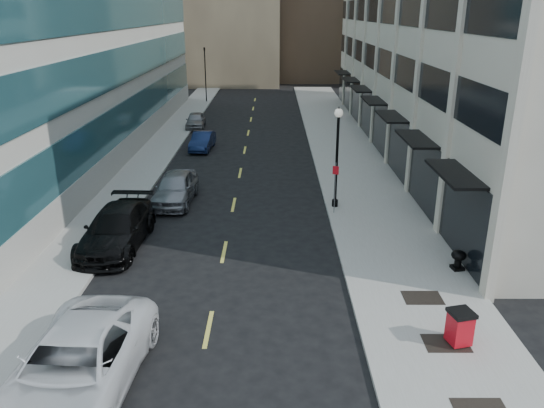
{
  "coord_description": "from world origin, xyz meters",
  "views": [
    {
      "loc": [
        2.16,
        -13.12,
        10.0
      ],
      "look_at": [
        2.11,
        8.57,
        2.03
      ],
      "focal_mm": 35.0,
      "sensor_mm": 36.0,
      "label": 1
    }
  ],
  "objects_px": {
    "traffic_signal": "(204,51)",
    "trash_bin": "(460,326)",
    "car_grey_sedan": "(196,120)",
    "sign_post": "(335,181)",
    "car_black_pickup": "(117,229)",
    "car_white_van": "(76,366)",
    "urn_planter": "(459,258)",
    "car_silver_sedan": "(175,188)",
    "lamppost": "(337,149)",
    "car_blue_sedan": "(202,141)"
  },
  "relations": [
    {
      "from": "traffic_signal",
      "to": "car_silver_sedan",
      "type": "xyz_separation_m",
      "value": [
        2.3,
        -33.63,
        -4.88
      ]
    },
    {
      "from": "traffic_signal",
      "to": "car_grey_sedan",
      "type": "distance_m",
      "value": 14.92
    },
    {
      "from": "car_silver_sedan",
      "to": "car_blue_sedan",
      "type": "bearing_deg",
      "value": 92.28
    },
    {
      "from": "car_grey_sedan",
      "to": "sign_post",
      "type": "bearing_deg",
      "value": -68.39
    },
    {
      "from": "car_white_van",
      "to": "car_silver_sedan",
      "type": "bearing_deg",
      "value": 93.39
    },
    {
      "from": "traffic_signal",
      "to": "lamppost",
      "type": "distance_m",
      "value": 36.39
    },
    {
      "from": "car_grey_sedan",
      "to": "urn_planter",
      "type": "distance_m",
      "value": 31.39
    },
    {
      "from": "lamppost",
      "to": "car_blue_sedan",
      "type": "bearing_deg",
      "value": 124.11
    },
    {
      "from": "car_white_van",
      "to": "urn_planter",
      "type": "distance_m",
      "value": 14.72
    },
    {
      "from": "car_silver_sedan",
      "to": "lamppost",
      "type": "bearing_deg",
      "value": -4.24
    },
    {
      "from": "traffic_signal",
      "to": "trash_bin",
      "type": "bearing_deg",
      "value": -74.02
    },
    {
      "from": "car_white_van",
      "to": "car_blue_sedan",
      "type": "xyz_separation_m",
      "value": [
        0.0,
        27.34,
        -0.26
      ]
    },
    {
      "from": "car_white_van",
      "to": "urn_planter",
      "type": "bearing_deg",
      "value": 32.94
    },
    {
      "from": "car_grey_sedan",
      "to": "trash_bin",
      "type": "bearing_deg",
      "value": -72.33
    },
    {
      "from": "car_silver_sedan",
      "to": "sign_post",
      "type": "xyz_separation_m",
      "value": [
        8.5,
        -1.96,
        1.01
      ]
    },
    {
      "from": "urn_planter",
      "to": "car_white_van",
      "type": "bearing_deg",
      "value": -150.45
    },
    {
      "from": "trash_bin",
      "to": "lamppost",
      "type": "xyz_separation_m",
      "value": [
        -2.51,
        12.38,
        2.51
      ]
    },
    {
      "from": "traffic_signal",
      "to": "sign_post",
      "type": "distance_m",
      "value": 37.39
    },
    {
      "from": "car_silver_sedan",
      "to": "car_blue_sedan",
      "type": "distance_m",
      "value": 11.78
    },
    {
      "from": "car_silver_sedan",
      "to": "sign_post",
      "type": "distance_m",
      "value": 8.78
    },
    {
      "from": "trash_bin",
      "to": "lamppost",
      "type": "height_order",
      "value": "lamppost"
    },
    {
      "from": "car_black_pickup",
      "to": "car_white_van",
      "type": "bearing_deg",
      "value": -78.76
    },
    {
      "from": "car_black_pickup",
      "to": "car_blue_sedan",
      "type": "xyz_separation_m",
      "value": [
        1.6,
        17.59,
        -0.2
      ]
    },
    {
      "from": "car_black_pickup",
      "to": "trash_bin",
      "type": "distance_m",
      "value": 14.83
    },
    {
      "from": "car_black_pickup",
      "to": "car_blue_sedan",
      "type": "bearing_deg",
      "value": 86.72
    },
    {
      "from": "car_black_pickup",
      "to": "trash_bin",
      "type": "xyz_separation_m",
      "value": [
        12.76,
        -7.56,
        -0.09
      ]
    },
    {
      "from": "car_white_van",
      "to": "car_grey_sedan",
      "type": "distance_m",
      "value": 35.19
    },
    {
      "from": "traffic_signal",
      "to": "car_black_pickup",
      "type": "relative_size",
      "value": 1.17
    },
    {
      "from": "traffic_signal",
      "to": "car_white_van",
      "type": "bearing_deg",
      "value": -87.32
    },
    {
      "from": "urn_planter",
      "to": "trash_bin",
      "type": "bearing_deg",
      "value": -107.92
    },
    {
      "from": "sign_post",
      "to": "urn_planter",
      "type": "height_order",
      "value": "sign_post"
    },
    {
      "from": "car_grey_sedan",
      "to": "urn_planter",
      "type": "relative_size",
      "value": 4.86
    },
    {
      "from": "traffic_signal",
      "to": "sign_post",
      "type": "bearing_deg",
      "value": -73.12
    },
    {
      "from": "car_black_pickup",
      "to": "car_grey_sedan",
      "type": "bearing_deg",
      "value": 91.91
    },
    {
      "from": "car_blue_sedan",
      "to": "traffic_signal",
      "type": "bearing_deg",
      "value": 99.84
    },
    {
      "from": "trash_bin",
      "to": "lamppost",
      "type": "distance_m",
      "value": 12.88
    },
    {
      "from": "traffic_signal",
      "to": "car_white_van",
      "type": "distance_m",
      "value": 49.47
    },
    {
      "from": "car_white_van",
      "to": "car_silver_sedan",
      "type": "distance_m",
      "value": 15.55
    },
    {
      "from": "car_silver_sedan",
      "to": "urn_planter",
      "type": "height_order",
      "value": "car_silver_sedan"
    },
    {
      "from": "car_silver_sedan",
      "to": "car_blue_sedan",
      "type": "xyz_separation_m",
      "value": [
        0.0,
        11.78,
        -0.18
      ]
    },
    {
      "from": "lamppost",
      "to": "car_grey_sedan",
      "type": "bearing_deg",
      "value": 116.47
    },
    {
      "from": "car_white_van",
      "to": "car_grey_sedan",
      "type": "bearing_deg",
      "value": 95.99
    },
    {
      "from": "traffic_signal",
      "to": "sign_post",
      "type": "height_order",
      "value": "traffic_signal"
    },
    {
      "from": "car_blue_sedan",
      "to": "urn_planter",
      "type": "relative_size",
      "value": 4.85
    },
    {
      "from": "car_white_van",
      "to": "trash_bin",
      "type": "height_order",
      "value": "car_white_van"
    },
    {
      "from": "car_blue_sedan",
      "to": "sign_post",
      "type": "distance_m",
      "value": 16.21
    },
    {
      "from": "car_blue_sedan",
      "to": "car_white_van",
      "type": "bearing_deg",
      "value": -86.17
    },
    {
      "from": "sign_post",
      "to": "lamppost",
      "type": "bearing_deg",
      "value": 104.52
    },
    {
      "from": "lamppost",
      "to": "car_black_pickup",
      "type": "bearing_deg",
      "value": -154.81
    },
    {
      "from": "trash_bin",
      "to": "urn_planter",
      "type": "xyz_separation_m",
      "value": [
        1.64,
        5.07,
        -0.12
      ]
    }
  ]
}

